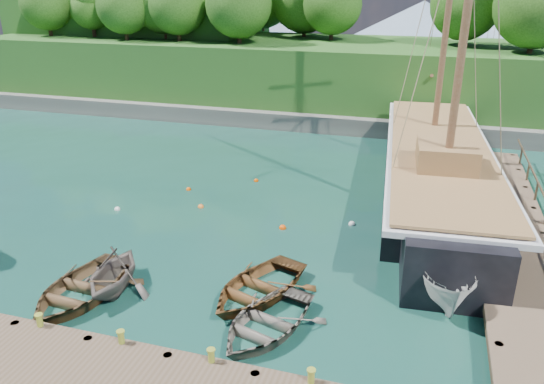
{
  "coord_description": "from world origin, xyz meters",
  "views": [
    {
      "loc": [
        7.33,
        -16.64,
        11.09
      ],
      "look_at": [
        0.86,
        4.87,
        2.0
      ],
      "focal_mm": 35.0,
      "sensor_mm": 36.0,
      "label": 1
    }
  ],
  "objects": [
    {
      "name": "ground",
      "position": [
        0.0,
        0.0,
        0.0
      ],
      "size": [
        160.0,
        160.0,
        0.0
      ],
      "primitive_type": "plane",
      "color": "#163C30",
      "rests_on": "ground"
    },
    {
      "name": "mooring_buoy_3",
      "position": [
        4.36,
        6.67,
        0.0
      ],
      "size": [
        0.33,
        0.33,
        0.33
      ],
      "primitive_type": "sphere",
      "color": "white",
      "rests_on": "ground"
    },
    {
      "name": "schooner",
      "position": [
        8.1,
        11.83,
        1.21
      ],
      "size": [
        6.99,
        29.34,
        21.81
      ],
      "rotation": [
        0.0,
        0.0,
        0.07
      ],
      "color": "black",
      "rests_on": "ground"
    },
    {
      "name": "cabin_boat_white",
      "position": [
        8.45,
        1.54,
        0.0
      ],
      "size": [
        2.91,
        5.36,
        1.96
      ],
      "primitive_type": "imported",
      "rotation": [
        0.0,
        0.0,
        0.21
      ],
      "color": "silver",
      "rests_on": "ground"
    },
    {
      "name": "bollard_2",
      "position": [
        2.0,
        -5.1,
        0.0
      ],
      "size": [
        0.26,
        0.26,
        0.45
      ],
      "primitive_type": "cylinder",
      "color": "olive",
      "rests_on": "ground"
    },
    {
      "name": "rowboat_1",
      "position": [
        -3.44,
        -1.7,
        0.0
      ],
      "size": [
        3.46,
        3.86,
        1.83
      ],
      "primitive_type": "imported",
      "rotation": [
        0.0,
        0.0,
        0.14
      ],
      "color": "#635851",
      "rests_on": "ground"
    },
    {
      "name": "distant_ridge",
      "position": [
        4.3,
        70.0,
        4.35
      ],
      "size": [
        117.0,
        40.0,
        10.0
      ],
      "color": "#728CA5",
      "rests_on": "ground"
    },
    {
      "name": "rowboat_2",
      "position": [
        1.9,
        -0.49,
        0.0
      ],
      "size": [
        4.76,
        5.57,
        0.97
      ],
      "primitive_type": "imported",
      "rotation": [
        0.0,
        0.0,
        -0.35
      ],
      "color": "brown",
      "rests_on": "ground"
    },
    {
      "name": "mooring_buoy_4",
      "position": [
        -5.16,
        8.56,
        0.0
      ],
      "size": [
        0.28,
        0.28,
        0.28
      ],
      "primitive_type": "sphere",
      "color": "#F25302",
      "rests_on": "ground"
    },
    {
      "name": "rowboat_3",
      "position": [
        2.85,
        -2.45,
        0.0
      ],
      "size": [
        4.3,
        5.15,
        0.92
      ],
      "primitive_type": "imported",
      "rotation": [
        0.0,
        0.0,
        -0.29
      ],
      "color": "#615A50",
      "rests_on": "ground"
    },
    {
      "name": "dock_east",
      "position": [
        11.5,
        7.0,
        0.43
      ],
      "size": [
        3.2,
        24.0,
        1.1
      ],
      "color": "brown",
      "rests_on": "ground"
    },
    {
      "name": "mooring_buoy_2",
      "position": [
        1.26,
        5.3,
        0.0
      ],
      "size": [
        0.34,
        0.34,
        0.34
      ],
      "primitive_type": "sphere",
      "color": "#E14703",
      "rests_on": "ground"
    },
    {
      "name": "bollard_0",
      "position": [
        -4.0,
        -5.1,
        0.0
      ],
      "size": [
        0.26,
        0.26,
        0.45
      ],
      "primitive_type": "cylinder",
      "color": "olive",
      "rests_on": "ground"
    },
    {
      "name": "rowboat_0",
      "position": [
        -4.38,
        -2.52,
        0.0
      ],
      "size": [
        3.8,
        5.09,
        1.01
      ],
      "primitive_type": "imported",
      "rotation": [
        0.0,
        0.0,
        -0.07
      ],
      "color": "brown",
      "rests_on": "ground"
    },
    {
      "name": "bollard_1",
      "position": [
        -1.0,
        -5.1,
        0.0
      ],
      "size": [
        0.26,
        0.26,
        0.45
      ],
      "primitive_type": "cylinder",
      "color": "olive",
      "rests_on": "ground"
    },
    {
      "name": "mooring_buoy_5",
      "position": [
        -1.94,
        10.97,
        0.0
      ],
      "size": [
        0.27,
        0.27,
        0.27
      ],
      "primitive_type": "sphere",
      "color": "#DA4A00",
      "rests_on": "ground"
    },
    {
      "name": "mooring_buoy_1",
      "position": [
        -3.5,
        6.5,
        0.0
      ],
      "size": [
        0.32,
        0.32,
        0.32
      ],
      "primitive_type": "sphere",
      "color": "orange",
      "rests_on": "ground"
    },
    {
      "name": "mooring_buoy_0",
      "position": [
        -7.5,
        4.97,
        0.0
      ],
      "size": [
        0.3,
        0.3,
        0.3
      ],
      "primitive_type": "sphere",
      "color": "white",
      "rests_on": "ground"
    },
    {
      "name": "headland",
      "position": [
        -12.88,
        31.36,
        5.54
      ],
      "size": [
        51.0,
        19.31,
        12.9
      ],
      "color": "#474744",
      "rests_on": "ground"
    }
  ]
}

